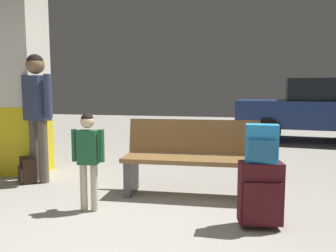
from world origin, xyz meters
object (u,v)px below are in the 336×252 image
(bench, at_px, (192,158))
(adult, at_px, (37,104))
(suitcase, at_px, (260,193))
(child, at_px, (88,151))
(parked_car_near, at_px, (327,108))
(backpack_bright, at_px, (262,144))
(backpack_dark_floor, at_px, (27,170))
(structural_pillar, at_px, (23,85))

(bench, height_order, adult, adult)
(suitcase, xyz_separation_m, child, (-1.70, 0.05, 0.30))
(parked_car_near, bearing_deg, backpack_bright, -107.80)
(parked_car_near, bearing_deg, adult, -134.79)
(child, bearing_deg, backpack_dark_floor, 148.57)
(structural_pillar, bearing_deg, backpack_bright, -21.41)
(bench, distance_m, adult, 2.20)
(bench, bearing_deg, adult, 177.33)
(structural_pillar, distance_m, adult, 0.68)
(suitcase, bearing_deg, adult, 162.37)
(child, bearing_deg, bench, 38.84)
(child, xyz_separation_m, backpack_dark_floor, (-1.30, 0.79, -0.46))
(structural_pillar, distance_m, backpack_bright, 3.63)
(structural_pillar, relative_size, suitcase, 4.39)
(child, xyz_separation_m, parked_car_near, (3.50, 5.55, 0.18))
(structural_pillar, bearing_deg, child, -37.58)
(bench, height_order, parked_car_near, parked_car_near)
(bench, xyz_separation_m, parked_car_near, (2.55, 4.79, 0.36))
(bench, xyz_separation_m, child, (-0.95, -0.76, 0.18))
(bench, bearing_deg, backpack_dark_floor, 179.27)
(structural_pillar, height_order, backpack_dark_floor, structural_pillar)
(bench, relative_size, suitcase, 2.69)
(backpack_dark_floor, bearing_deg, parked_car_near, 44.77)
(structural_pillar, height_order, child, structural_pillar)
(bench, relative_size, backpack_dark_floor, 4.79)
(structural_pillar, distance_m, backpack_dark_floor, 1.29)
(backpack_bright, distance_m, child, 1.71)
(bench, bearing_deg, suitcase, -47.17)
(adult, distance_m, parked_car_near, 6.61)
(backpack_bright, relative_size, backpack_dark_floor, 1.00)
(backpack_dark_floor, bearing_deg, backpack_bright, -15.65)
(structural_pillar, distance_m, parked_car_near, 6.71)
(adult, bearing_deg, parked_car_near, 45.21)
(adult, bearing_deg, backpack_bright, -17.65)
(structural_pillar, height_order, parked_car_near, structural_pillar)
(bench, xyz_separation_m, backpack_dark_floor, (-2.25, 0.03, -0.28))
(structural_pillar, height_order, backpack_bright, structural_pillar)
(bench, xyz_separation_m, backpack_bright, (0.75, -0.81, 0.33))
(structural_pillar, distance_m, child, 2.19)
(child, relative_size, backpack_dark_floor, 2.98)
(backpack_bright, relative_size, child, 0.34)
(adult, xyz_separation_m, backpack_dark_floor, (-0.14, -0.07, -0.89))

